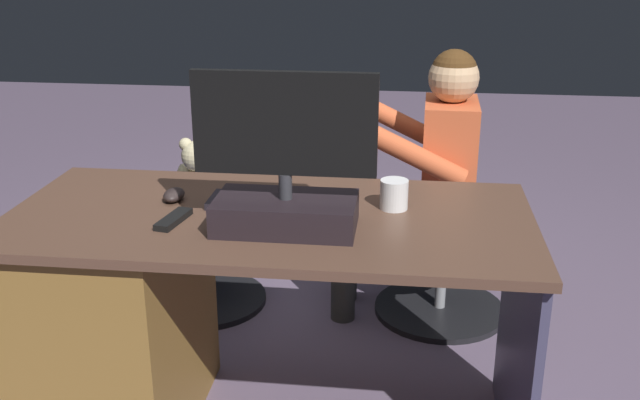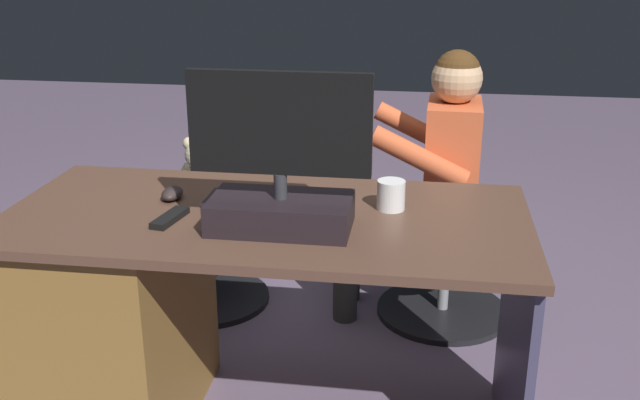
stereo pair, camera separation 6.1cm
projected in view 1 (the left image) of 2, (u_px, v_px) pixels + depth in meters
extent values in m
plane|color=#635369|center=(295.00, 356.00, 2.75)|extent=(10.00, 10.00, 0.00)
cube|color=brown|center=(269.00, 218.00, 2.09)|extent=(1.50, 0.71, 0.03)
cube|color=olive|center=(113.00, 322.00, 2.27)|extent=(0.48, 0.66, 0.71)
cube|color=#43405D|center=(517.00, 347.00, 2.14)|extent=(0.02, 0.64, 0.71)
cube|color=black|center=(286.00, 213.00, 1.98)|extent=(0.38, 0.21, 0.08)
cylinder|color=#333338|center=(285.00, 186.00, 1.95)|extent=(0.04, 0.04, 0.07)
cube|color=black|center=(284.00, 124.00, 1.89)|extent=(0.48, 0.02, 0.27)
cube|color=black|center=(285.00, 123.00, 1.90)|extent=(0.44, 0.00, 0.25)
cube|color=black|center=(280.00, 202.00, 2.15)|extent=(0.42, 0.14, 0.02)
ellipsoid|color=#2D2423|center=(174.00, 195.00, 2.19)|extent=(0.06, 0.10, 0.04)
cylinder|color=white|center=(394.00, 194.00, 2.12)|extent=(0.08, 0.08, 0.09)
cube|color=black|center=(174.00, 219.00, 2.02)|extent=(0.07, 0.16, 0.02)
cylinder|color=black|center=(206.00, 299.00, 3.15)|extent=(0.52, 0.52, 0.03)
cylinder|color=gray|center=(203.00, 260.00, 3.09)|extent=(0.04, 0.04, 0.34)
cylinder|color=#343B93|center=(201.00, 215.00, 3.02)|extent=(0.41, 0.41, 0.06)
ellipsoid|color=#C8BC90|center=(199.00, 188.00, 2.98)|extent=(0.16, 0.14, 0.17)
sphere|color=#C8BC90|center=(197.00, 156.00, 2.93)|extent=(0.13, 0.13, 0.13)
sphere|color=beige|center=(201.00, 155.00, 2.98)|extent=(0.05, 0.05, 0.05)
sphere|color=#C8BC90|center=(207.00, 145.00, 2.91)|extent=(0.05, 0.05, 0.05)
sphere|color=#C8BC90|center=(186.00, 144.00, 2.92)|extent=(0.05, 0.05, 0.05)
cylinder|color=#C8BC90|center=(220.00, 179.00, 2.99)|extent=(0.05, 0.13, 0.09)
cylinder|color=#C8BC90|center=(181.00, 177.00, 3.00)|extent=(0.05, 0.13, 0.09)
cylinder|color=#C8BC90|center=(216.00, 195.00, 3.08)|extent=(0.06, 0.10, 0.06)
cylinder|color=#C8BC90|center=(196.00, 194.00, 3.09)|extent=(0.06, 0.10, 0.06)
cylinder|color=black|center=(439.00, 309.00, 3.06)|extent=(0.54, 0.54, 0.03)
cylinder|color=gray|center=(442.00, 269.00, 3.00)|extent=(0.04, 0.04, 0.34)
cylinder|color=#3A4E61|center=(445.00, 223.00, 2.93)|extent=(0.42, 0.42, 0.06)
cube|color=#D65D34|center=(449.00, 161.00, 2.84)|extent=(0.21, 0.33, 0.46)
sphere|color=#D6AC7F|center=(454.00, 78.00, 2.73)|extent=(0.19, 0.19, 0.19)
sphere|color=#4A2F16|center=(454.00, 73.00, 2.73)|extent=(0.17, 0.17, 0.17)
cylinder|color=#D65D34|center=(417.00, 157.00, 2.65)|extent=(0.37, 0.09, 0.23)
cylinder|color=#D65D34|center=(414.00, 130.00, 3.02)|extent=(0.37, 0.09, 0.23)
cylinder|color=#393A36|center=(395.00, 218.00, 2.85)|extent=(0.40, 0.12, 0.11)
cylinder|color=#393A36|center=(343.00, 271.00, 2.95)|extent=(0.10, 0.10, 0.43)
cylinder|color=#393A36|center=(395.00, 202.00, 3.02)|extent=(0.40, 0.12, 0.11)
cylinder|color=#393A36|center=(346.00, 253.00, 3.11)|extent=(0.10, 0.10, 0.43)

